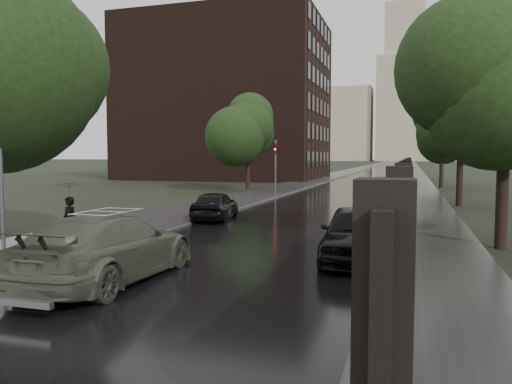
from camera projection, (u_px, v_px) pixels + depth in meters
name	position (u px, v px, depth m)	size (l,w,h in m)	color
ground	(161.00, 298.00, 10.11)	(800.00, 800.00, 0.00)	black
road	(398.00, 164.00, 191.11)	(8.00, 420.00, 0.02)	black
sidewalk_left	(381.00, 163.00, 192.88)	(4.00, 420.00, 0.16)	#2D2D2D
verge_right	(413.00, 164.00, 189.49)	(3.00, 420.00, 0.08)	#2D2D2D
fence_right	(408.00, 180.00, 39.17)	(0.45, 75.72, 2.70)	#383533
tree_left_far	(248.00, 127.00, 40.67)	(4.25, 4.25, 7.39)	black
tree_right_a	(506.00, 88.00, 15.16)	(4.08, 4.08, 7.01)	black
tree_right_b	(461.00, 120.00, 28.49)	(4.08, 4.08, 7.01)	black
tree_right_c	(442.00, 133.00, 45.64)	(4.08, 4.08, 7.01)	black
lamp_post	(1.00, 164.00, 12.94)	(0.25, 0.12, 5.11)	#59595E
traffic_light	(276.00, 163.00, 35.02)	(0.16, 0.32, 4.00)	#59595E
brick_building	(227.00, 101.00, 64.25)	(24.00, 18.00, 20.00)	black
stalinist_tower	(404.00, 96.00, 293.15)	(92.00, 30.00, 159.00)	tan
volga_sedan	(108.00, 248.00, 11.41)	(2.19, 5.38, 1.56)	#515745
hatchback_left	(215.00, 205.00, 22.44)	(1.55, 3.86, 1.31)	black
car_right_near	(356.00, 233.00, 13.63)	(1.81, 4.50, 1.53)	black
car_right_far	(384.00, 188.00, 33.92)	(2.43, 5.27, 1.46)	black
pedestrian_umbrella	(69.00, 195.00, 14.88)	(1.09, 1.11, 2.36)	black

